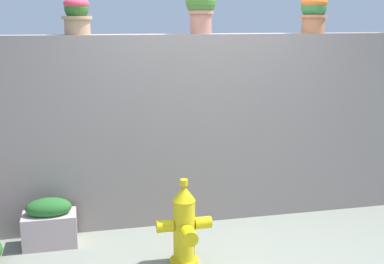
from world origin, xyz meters
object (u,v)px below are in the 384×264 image
at_px(fire_hydrant, 185,227).
at_px(planter_box, 50,223).
at_px(potted_plant_3, 314,11).
at_px(potted_plant_1, 77,14).
at_px(potted_plant_2, 201,3).

relative_size(fire_hydrant, planter_box, 1.54).
height_order(potted_plant_3, fire_hydrant, potted_plant_3).
bearing_deg(fire_hydrant, potted_plant_3, 31.75).
xyz_separation_m(potted_plant_1, fire_hydrant, (0.80, -0.99, -1.77)).
bearing_deg(potted_plant_3, potted_plant_2, 179.30).
bearing_deg(potted_plant_1, fire_hydrant, -50.96).
distance_m(fire_hydrant, planter_box, 1.31).
bearing_deg(potted_plant_2, fire_hydrant, -111.10).
relative_size(potted_plant_3, planter_box, 0.80).
bearing_deg(potted_plant_3, planter_box, -172.90).
relative_size(potted_plant_1, fire_hydrant, 0.47).
distance_m(potted_plant_2, planter_box, 2.52).
distance_m(potted_plant_1, planter_box, 1.95).
bearing_deg(potted_plant_1, potted_plant_3, -0.54).
bearing_deg(fire_hydrant, potted_plant_1, 129.04).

